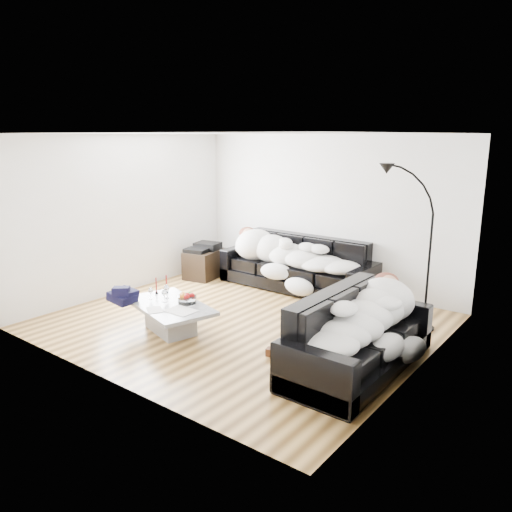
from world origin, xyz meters
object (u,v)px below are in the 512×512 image
Objects in this scene: wine_glass_b at (151,293)px; shoes at (286,352)px; fruit_bowl at (187,298)px; candle_left at (156,286)px; wine_glass_c at (164,296)px; sofa_right at (360,333)px; coffee_table at (170,318)px; sofa_back at (297,264)px; floor_lamp at (429,259)px; av_cabinet at (204,264)px; stereo at (204,247)px; wine_glass_a at (167,292)px; candle_right at (166,284)px; sleeper_right at (360,315)px; sleeper_back at (295,252)px.

wine_glass_b reaches higher than shoes.
candle_left reaches higher than fruit_bowl.
wine_glass_c is 0.42m from candle_left.
sofa_right is 1.62× the size of coffee_table.
coffee_table is 0.30m from wine_glass_c.
fruit_bowl is (-0.12, -2.49, 0.02)m from sofa_back.
wine_glass_c is 0.09× the size of floor_lamp.
candle_left is (-0.77, -2.46, 0.06)m from sofa_back.
coffee_table is 1.77× the size of av_cabinet.
wine_glass_c is at bearing -70.05° from stereo.
stereo is at bearing 121.02° from wine_glass_a.
av_cabinet is (-1.06, 1.89, -0.26)m from candle_right.
sleeper_right is 1.39× the size of coffee_table.
wine_glass_b is at bearing 100.53° from sofa_right.
sofa_back is 10.87× the size of fruit_bowl.
coffee_table is 2.86× the size of shoes.
sleeper_back is 2.54m from candle_left.
sofa_right is at bearing -33.62° from av_cabinet.
wine_glass_b is 2.47m from stereo.
av_cabinet is at bearing 143.90° from shoes.
floor_lamp is at bearing -5.67° from sleeper_right.
floor_lamp is at bearing 57.65° from shoes.
av_cabinet is at bearing 121.47° from wine_glass_c.
coffee_table is at bearing -96.03° from sofa_back.
av_cabinet reaches higher than shoes.
sleeper_back is at bearing 163.23° from floor_lamp.
fruit_bowl is (-2.35, -0.36, 0.03)m from sofa_right.
wine_glass_c reaches higher than coffee_table.
candle_right is at bearing 94.09° from sofa_right.
sofa_right reaches higher than shoes.
sleeper_right is 11.80× the size of wine_glass_b.
av_cabinet is (-1.74, -0.46, -0.19)m from sofa_back.
shoes is (2.05, 0.30, -0.41)m from wine_glass_b.
sofa_right is 12.39× the size of wine_glass_c.
sleeper_back is at bearing 73.35° from candle_right.
shoes is (-0.82, -0.23, -0.38)m from sofa_right.
av_cabinet is at bearing 67.03° from sleeper_right.
av_cabinet is (-3.97, 1.68, -0.18)m from sofa_right.
floor_lamp is at bearing 35.80° from wine_glass_b.
wine_glass_b is 0.33m from candle_right.
sofa_back is at bearing 78.61° from wine_glass_a.
coffee_table is (-2.51, -0.53, -0.45)m from sleeper_right.
sofa_right reaches higher than wine_glass_b.
sofa_right is at bearing -34.50° from stereo.
sofa_right is at bearing 4.09° from candle_right.
candle_right is (-2.91, -0.21, 0.08)m from sofa_right.
sleeper_right reaches higher than coffee_table.
sofa_back is 3.09m from sofa_right.
shoes is 0.62× the size of av_cabinet.
sofa_right is 4.31m from stereo.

